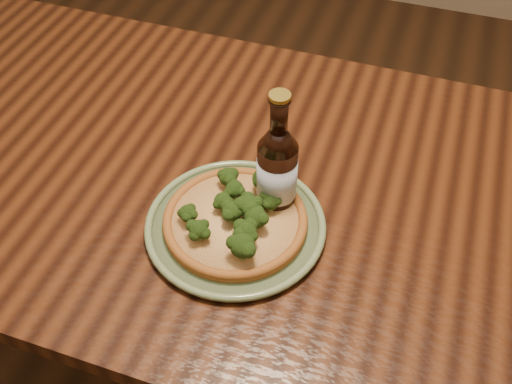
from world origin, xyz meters
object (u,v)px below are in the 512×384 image
(pizza, at_px, (236,218))
(plate, at_px, (235,225))
(table, at_px, (205,197))
(beer_bottle, at_px, (277,170))

(pizza, bearing_deg, plate, -177.84)
(table, bearing_deg, plate, -47.86)
(plate, xyz_separation_m, pizza, (0.00, 0.00, 0.02))
(plate, xyz_separation_m, beer_bottle, (0.05, 0.07, 0.09))
(table, distance_m, plate, 0.21)
(plate, bearing_deg, pizza, 2.16)
(plate, bearing_deg, table, 132.14)
(table, bearing_deg, pizza, -47.40)
(table, xyz_separation_m, plate, (0.12, -0.13, 0.10))
(table, height_order, plate, plate)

